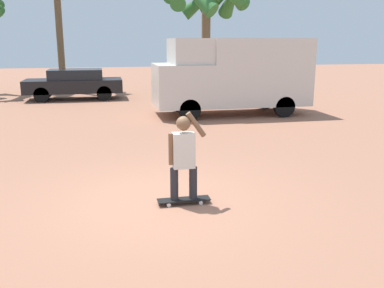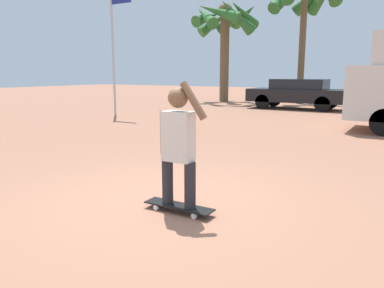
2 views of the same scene
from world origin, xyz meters
The scene contains 5 objects.
ground_plane centered at (0.00, 0.00, 0.00)m, with size 80.00×80.00×0.00m, color #A36B51.
skateboard centered at (0.43, -0.16, 0.07)m, with size 0.92×0.24×0.09m.
person_skateboarder centered at (0.43, -0.16, 0.92)m, with size 0.65×0.25×1.54m.
camper_van centered at (4.03, 8.65, 1.56)m, with size 5.79×2.26×2.86m.
parked_car_black centered at (-2.18, 14.33, 0.78)m, with size 4.56×1.86×1.44m.
Camera 1 is at (-0.87, -7.07, 2.78)m, focal length 40.00 mm.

